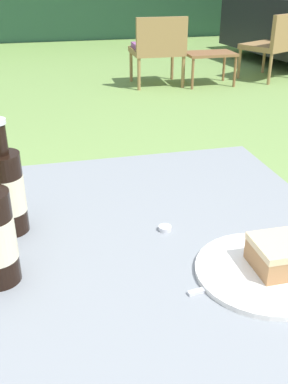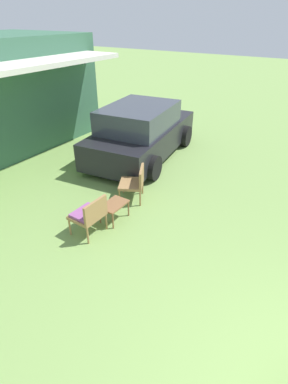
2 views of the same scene
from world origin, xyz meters
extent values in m
cylinder|color=black|center=(3.37, 6.14, 0.31)|extent=(0.64, 0.28, 0.62)
cylinder|color=#9E7547|center=(1.41, 4.51, 0.17)|extent=(0.04, 0.04, 0.35)
cylinder|color=#9E7547|center=(0.91, 4.51, 0.17)|extent=(0.04, 0.04, 0.35)
cylinder|color=#9E7547|center=(1.41, 4.07, 0.17)|extent=(0.04, 0.04, 0.35)
cylinder|color=#9E7547|center=(0.90, 4.07, 0.17)|extent=(0.04, 0.04, 0.35)
cube|color=#9E7547|center=(1.16, 4.29, 0.38)|extent=(0.57, 0.51, 0.06)
cube|color=#9E7547|center=(1.15, 4.07, 0.58)|extent=(0.56, 0.06, 0.35)
cube|color=#995193|center=(1.16, 4.29, 0.43)|extent=(0.51, 0.43, 0.05)
cylinder|color=#9E7547|center=(2.68, 4.60, 0.17)|extent=(0.04, 0.04, 0.35)
cylinder|color=#9E7547|center=(2.23, 4.37, 0.17)|extent=(0.04, 0.04, 0.35)
cylinder|color=#9E7547|center=(2.43, 3.98, 0.17)|extent=(0.04, 0.04, 0.35)
cube|color=#9E7547|center=(2.55, 4.29, 0.38)|extent=(0.73, 0.70, 0.06)
cube|color=#9E7547|center=(2.66, 4.09, 0.58)|extent=(0.52, 0.30, 0.35)
cube|color=brown|center=(1.74, 4.13, 0.35)|extent=(0.55, 0.37, 0.03)
cylinder|color=brown|center=(1.49, 3.97, 0.17)|extent=(0.03, 0.03, 0.34)
cylinder|color=brown|center=(1.99, 3.97, 0.17)|extent=(0.03, 0.03, 0.34)
cylinder|color=brown|center=(1.49, 4.29, 0.17)|extent=(0.03, 0.03, 0.34)
cylinder|color=brown|center=(1.99, 4.29, 0.17)|extent=(0.03, 0.03, 0.34)
cube|color=gray|center=(0.00, 0.00, 0.70)|extent=(0.81, 0.88, 0.04)
cylinder|color=gray|center=(-0.36, 0.40, 0.34)|extent=(0.04, 0.04, 0.68)
cylinder|color=gray|center=(0.36, 0.40, 0.34)|extent=(0.04, 0.04, 0.68)
cylinder|color=white|center=(0.16, -0.18, 0.73)|extent=(0.25, 0.25, 0.01)
cube|color=#AD7A4C|center=(0.19, -0.18, 0.75)|extent=(0.10, 0.09, 0.04)
cube|color=#DBBC89|center=(0.19, -0.18, 0.78)|extent=(0.10, 0.10, 0.01)
cylinder|color=black|center=(-0.30, 0.09, 0.81)|extent=(0.07, 0.07, 0.18)
cylinder|color=beige|center=(-0.30, 0.09, 0.81)|extent=(0.08, 0.08, 0.08)
cube|color=silver|center=(0.10, -0.20, 0.72)|extent=(0.18, 0.04, 0.01)
cylinder|color=silver|center=(0.02, 0.01, 0.73)|extent=(0.03, 0.03, 0.01)
camera|label=1|loc=(-0.21, -0.79, 1.23)|focal=42.00mm
camera|label=2|loc=(-2.02, 0.99, 3.53)|focal=28.00mm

